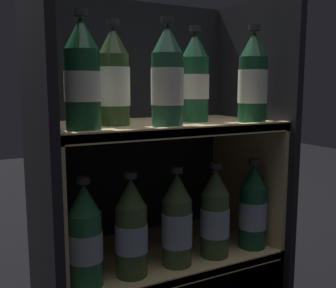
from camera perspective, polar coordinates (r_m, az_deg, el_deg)
name	(u,v)px	position (r m, az deg, el deg)	size (l,w,h in m)	color
fridge_back_wall	(134,154)	(1.19, -5.02, -1.40)	(0.63, 0.02, 0.89)	black
fridge_side_left	(40,176)	(0.94, -18.11, -4.37)	(0.02, 0.37, 0.89)	black
fridge_side_right	(250,154)	(1.20, 11.85, -1.49)	(0.02, 0.37, 0.89)	black
shelf_lower	(161,264)	(1.12, -0.98, -17.05)	(0.59, 0.33, 0.21)	#DBBC84
shelf_upper	(160,181)	(1.04, -1.10, -5.35)	(0.59, 0.33, 0.56)	#DBBC84
bottle_upper_front_0	(82,78)	(0.85, -12.32, 9.40)	(0.08, 0.08, 0.25)	#194C2D
bottle_upper_front_1	(167,79)	(0.92, -0.10, 9.40)	(0.08, 0.08, 0.25)	#285B42
bottle_upper_front_2	(253,80)	(1.06, 12.21, 9.06)	(0.08, 0.08, 0.25)	#194C2D
bottle_upper_back_0	(114,80)	(0.96, -7.85, 9.26)	(0.08, 0.08, 0.25)	#384C28
bottle_upper_back_1	(195,80)	(1.05, 3.90, 9.30)	(0.08, 0.08, 0.25)	#1E5638
bottle_lower_front_0	(85,238)	(0.91, -11.91, -13.22)	(0.08, 0.08, 0.25)	#1E5638
bottle_lower_front_1	(131,230)	(0.94, -5.34, -12.31)	(0.08, 0.08, 0.25)	#384C28
bottle_lower_front_2	(178,222)	(0.99, 1.52, -11.23)	(0.08, 0.08, 0.25)	#384C28
bottle_lower_front_3	(215,215)	(1.04, 6.83, -10.20)	(0.08, 0.08, 0.25)	#384C28
bottle_lower_front_4	(253,208)	(1.12, 12.20, -9.09)	(0.08, 0.08, 0.25)	#144228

